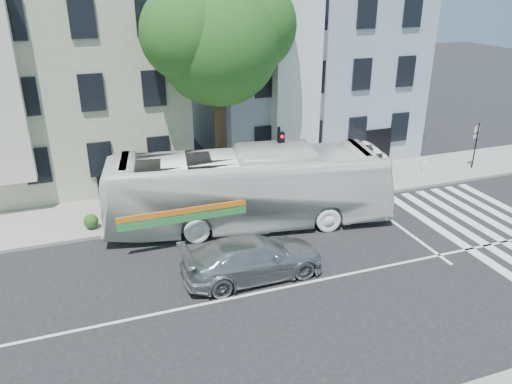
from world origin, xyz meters
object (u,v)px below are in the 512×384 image
traffic_signal (279,159)px  fire_hydrant (424,167)px  bus (249,188)px  sedan (253,258)px

traffic_signal → fire_hydrant: 9.80m
bus → traffic_signal: 2.09m
sedan → fire_hydrant: bearing=-63.9°
sedan → fire_hydrant: sedan is taller
traffic_signal → fire_hydrant: traffic_signal is taller
sedan → fire_hydrant: (12.38, 6.48, -0.26)m
bus → sedan: bus is taller
sedan → traffic_signal: 5.97m
bus → traffic_signal: traffic_signal is taller
sedan → traffic_signal: size_ratio=1.28×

